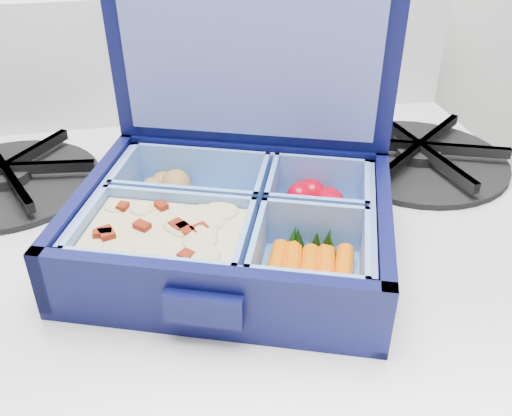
{
  "coord_description": "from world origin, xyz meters",
  "views": [
    {
      "loc": [
        0.26,
        1.25,
        1.27
      ],
      "look_at": [
        0.33,
        1.64,
        1.01
      ],
      "focal_mm": 40.0,
      "sensor_mm": 36.0,
      "label": 1
    }
  ],
  "objects": [
    {
      "name": "bento_box",
      "position": [
        0.31,
        1.63,
        1.0
      ],
      "size": [
        0.3,
        0.27,
        0.06
      ],
      "primitive_type": null,
      "rotation": [
        0.0,
        0.0,
        -0.35
      ],
      "color": "#080B3A",
      "rests_on": "stove"
    },
    {
      "name": "burner_grate",
      "position": [
        0.54,
        1.76,
        0.98
      ],
      "size": [
        0.25,
        0.25,
        0.03
      ],
      "primitive_type": "cylinder",
      "rotation": [
        0.0,
        0.0,
        -0.35
      ],
      "color": "black",
      "rests_on": "stove"
    },
    {
      "name": "burner_grate_rear",
      "position": [
        0.11,
        1.79,
        0.98
      ],
      "size": [
        0.2,
        0.2,
        0.02
      ],
      "primitive_type": "cylinder",
      "rotation": [
        0.0,
        0.0,
        -0.11
      ],
      "color": "black",
      "rests_on": "stove"
    },
    {
      "name": "fork",
      "position": [
        0.42,
        1.81,
        0.97
      ],
      "size": [
        0.1,
        0.19,
        0.01
      ],
      "primitive_type": null,
      "rotation": [
        0.0,
        0.0,
        -0.41
      ],
      "color": "silver",
      "rests_on": "stove"
    }
  ]
}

